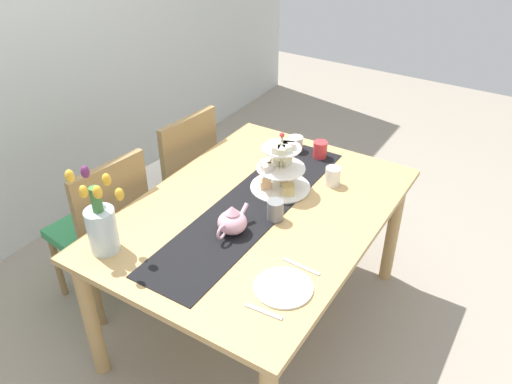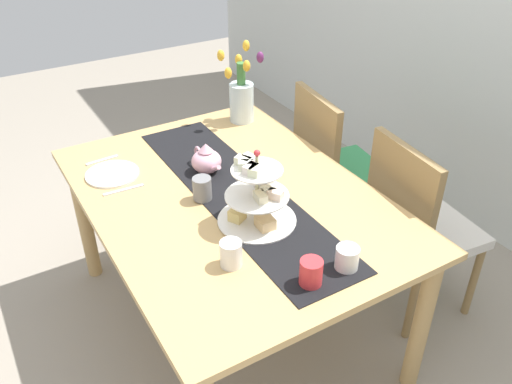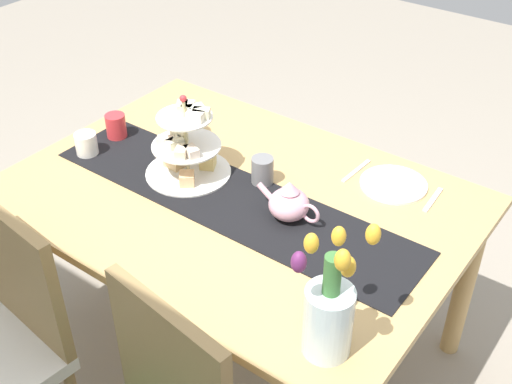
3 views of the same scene
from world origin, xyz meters
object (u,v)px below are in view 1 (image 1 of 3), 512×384
knife_left (301,266)px  mug_orange (320,150)px  teapot (232,222)px  tiered_cake_stand (281,170)px  chair_right (178,174)px  dining_table (258,225)px  dinner_plate_left (283,288)px  fork_left (264,312)px  cream_jug (296,144)px  mug_grey (275,210)px  tulip_vase (101,223)px  mug_white_text (333,176)px  chair_left (104,226)px

knife_left → mug_orange: size_ratio=1.79×
teapot → tiered_cake_stand: bearing=0.1°
chair_right → dining_table: bearing=-112.9°
dinner_plate_left → chair_right: bearing=57.4°
tiered_cake_stand → fork_left: size_ratio=2.03×
tiered_cake_stand → cream_jug: 0.41m
tiered_cake_stand → mug_grey: 0.27m
teapot → tulip_vase: tulip_vase is taller
knife_left → mug_white_text: bearing=14.1°
chair_right → cream_jug: bearing=-67.3°
teapot → mug_white_text: 0.63m
chair_right → mug_white_text: size_ratio=9.58×
chair_left → dinner_plate_left: (-0.12, -1.13, 0.23)m
dining_table → cream_jug: size_ratio=17.80×
chair_right → mug_white_text: chair_right is taller
chair_left → fork_left: chair_left is taller
dinner_plate_left → fork_left: 0.15m
dinner_plate_left → mug_grey: mug_grey is taller
teapot → mug_white_text: size_ratio=2.51×
chair_left → cream_jug: size_ratio=10.71×
mug_white_text → chair_right: bearing=93.4°
dining_table → mug_orange: bearing=-2.7°
teapot → dining_table: bearing=0.0°
cream_jug → knife_left: bearing=-150.3°
dining_table → cream_jug: (0.60, 0.12, 0.14)m
tulip_vase → chair_right: bearing=22.6°
cream_jug → mug_grey: (-0.62, -0.23, 0.01)m
tulip_vase → cream_jug: (1.19, -0.27, -0.09)m
cream_jug → mug_orange: bearing=-89.4°
dinner_plate_left → tulip_vase: bearing=104.1°
dinner_plate_left → mug_white_text: size_ratio=2.42×
cream_jug → mug_orange: mug_orange is taller
dinner_plate_left → chair_left: bearing=84.1°
tiered_cake_stand → dinner_plate_left: tiered_cake_stand is taller
dining_table → mug_white_text: size_ratio=15.93×
chair_right → teapot: size_ratio=3.82×
dining_table → dinner_plate_left: 0.55m
chair_left → tiered_cake_stand: size_ratio=2.99×
teapot → mug_white_text: bearing=-18.9°
cream_jug → mug_white_text: size_ratio=0.89×
teapot → dinner_plate_left: teapot is taller
tiered_cake_stand → mug_orange: size_ratio=3.20×
tulip_vase → tiered_cake_stand: bearing=-25.9°
chair_left → knife_left: size_ratio=5.35×
tiered_cake_stand → fork_left: (-0.76, -0.36, -0.11)m
fork_left → tulip_vase: bearing=93.4°
tulip_vase → mug_grey: size_ratio=4.18×
mug_grey → mug_white_text: 0.42m
cream_jug → mug_orange: size_ratio=0.89×
teapot → mug_grey: 0.21m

